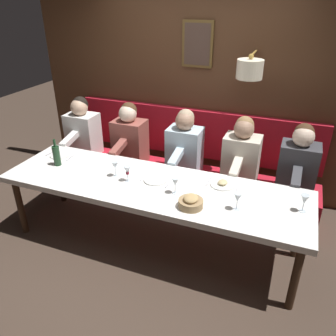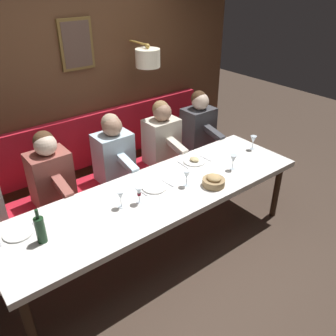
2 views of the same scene
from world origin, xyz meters
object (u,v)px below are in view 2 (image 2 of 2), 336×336
object	(u,v)px
wine_glass_1	(253,140)
diner_near	(162,135)
diner_nearest	(199,123)
diner_middle	(114,150)
bread_bowl	(214,181)
wine_glass_3	(121,196)
wine_bottle	(41,230)
diner_far	(50,171)
wine_glass_0	(233,159)
dining_table	(159,196)
wine_glass_2	(187,175)
wine_glass_4	(139,192)

from	to	relation	value
wine_glass_1	diner_near	bearing A→B (deg)	39.33
diner_nearest	diner_middle	size ratio (longest dim) A/B	1.00
diner_near	bread_bowl	size ratio (longest dim) A/B	3.60
wine_glass_3	wine_bottle	xyz separation A→B (m)	(-0.01, 0.72, -0.00)
diner_middle	wine_glass_3	world-z (taller)	diner_middle
diner_middle	diner_far	world-z (taller)	same
diner_far	wine_glass_3	distance (m)	0.92
wine_glass_0	bread_bowl	distance (m)	0.40
bread_bowl	dining_table	bearing A→B (deg)	63.12
diner_near	wine_glass_3	distance (m)	1.42
wine_glass_3	wine_glass_2	bearing A→B (deg)	-97.56
diner_middle	wine_glass_3	distance (m)	0.98
wine_bottle	bread_bowl	world-z (taller)	wine_bottle
wine_glass_3	wine_glass_4	xyz separation A→B (m)	(-0.05, -0.16, -0.00)
wine_bottle	wine_glass_1	bearing A→B (deg)	-88.94
diner_near	bread_bowl	bearing A→B (deg)	168.41
diner_near	wine_glass_1	xyz separation A→B (m)	(-0.84, -0.69, 0.04)
diner_far	wine_glass_1	distance (m)	2.26
dining_table	wine_glass_3	xyz separation A→B (m)	(0.01, 0.41, 0.17)
diner_nearest	diner_far	distance (m)	2.02
diner_nearest	wine_glass_3	distance (m)	1.94
wine_bottle	dining_table	bearing A→B (deg)	-89.78
diner_far	wine_glass_4	bearing A→B (deg)	-153.72
wine_glass_1	wine_glass_2	distance (m)	1.13
diner_near	bread_bowl	distance (m)	1.15
dining_table	diner_far	world-z (taller)	diner_far
dining_table	diner_near	world-z (taller)	diner_near
diner_nearest	wine_glass_4	bearing A→B (deg)	120.35
wine_glass_0	bread_bowl	xyz separation A→B (m)	(-0.11, 0.38, -0.07)
diner_nearest	wine_glass_4	world-z (taller)	diner_nearest
wine_glass_3	wine_glass_4	bearing A→B (deg)	-105.99
diner_middle	bread_bowl	xyz separation A→B (m)	(-1.13, -0.45, -0.03)
dining_table	diner_far	bearing A→B (deg)	38.41
diner_middle	wine_glass_4	bearing A→B (deg)	162.94
wine_glass_0	diner_middle	bearing A→B (deg)	39.18
diner_far	wine_bottle	distance (m)	0.98
diner_far	wine_glass_2	xyz separation A→B (m)	(-0.96, -0.98, 0.04)
diner_nearest	diner_middle	xyz separation A→B (m)	(0.00, 1.29, 0.00)
wine_bottle	wine_glass_0	bearing A→B (deg)	-93.84
diner_nearest	wine_glass_0	size ratio (longest dim) A/B	4.82
diner_near	wine_glass_4	distance (m)	1.33
wine_glass_0	diner_near	bearing A→B (deg)	8.53
wine_glass_2	wine_glass_3	xyz separation A→B (m)	(0.09, 0.68, 0.00)
wine_glass_2	diner_nearest	bearing A→B (deg)	-47.40
dining_table	diner_far	xyz separation A→B (m)	(0.88, 0.70, 0.13)
diner_far	wine_glass_0	world-z (taller)	diner_far
diner_near	wine_glass_0	distance (m)	1.03
dining_table	diner_nearest	size ratio (longest dim) A/B	3.88
wine_glass_0	wine_bottle	world-z (taller)	wine_bottle
wine_glass_0	bread_bowl	bearing A→B (deg)	105.57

